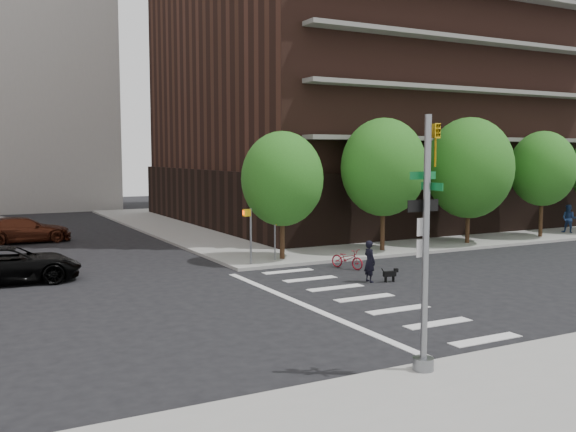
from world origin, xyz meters
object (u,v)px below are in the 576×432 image
at_px(parked_car_silver, 0,228).
at_px(scooter, 347,259).
at_px(parked_car_maroon, 24,230).
at_px(parked_car_black, 10,265).
at_px(pedestrian_far, 569,219).
at_px(dog_walker, 370,261).
at_px(traffic_signal, 426,264).

distance_m(parked_car_silver, scooter, 22.68).
distance_m(parked_car_maroon, parked_car_silver, 2.50).
relative_size(parked_car_black, parked_car_maroon, 1.03).
bearing_deg(pedestrian_far, dog_walker, -91.14).
bearing_deg(pedestrian_far, parked_car_black, -109.26).
relative_size(parked_car_silver, dog_walker, 2.56).
bearing_deg(scooter, dog_walker, -127.13).
relative_size(parked_car_silver, scooter, 2.54).
distance_m(parked_car_silver, pedestrian_far, 35.95).
height_order(scooter, pedestrian_far, pedestrian_far).
bearing_deg(dog_walker, parked_car_maroon, 30.73).
relative_size(parked_car_maroon, parked_car_silver, 1.21).
relative_size(parked_car_black, pedestrian_far, 3.00).
bearing_deg(parked_car_maroon, parked_car_silver, 24.12).
xyz_separation_m(parked_car_black, scooter, (13.95, -3.62, -0.31)).
xyz_separation_m(parked_car_black, dog_walker, (13.06, -6.65, 0.10)).
relative_size(parked_car_maroon, dog_walker, 3.10).
bearing_deg(traffic_signal, dog_walker, 61.57).
bearing_deg(parked_car_maroon, dog_walker, -152.93).
distance_m(traffic_signal, parked_car_silver, 32.04).
bearing_deg(traffic_signal, parked_car_black, 115.11).
distance_m(traffic_signal, dog_walker, 11.35).
distance_m(parked_car_maroon, pedestrian_far, 34.01).
xyz_separation_m(traffic_signal, parked_car_silver, (-7.20, 31.16, -1.97)).
xyz_separation_m(dog_walker, pedestrian_far, (20.27, 6.59, 0.21)).
bearing_deg(parked_car_black, pedestrian_far, -86.11).
distance_m(parked_car_black, parked_car_maroon, 12.57).
height_order(parked_car_black, dog_walker, dog_walker).
bearing_deg(parked_car_silver, pedestrian_far, -113.48).
xyz_separation_m(parked_car_maroon, scooter, (12.25, -16.07, -0.32)).
height_order(dog_walker, pedestrian_far, pedestrian_far).
distance_m(parked_car_black, dog_walker, 14.66).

